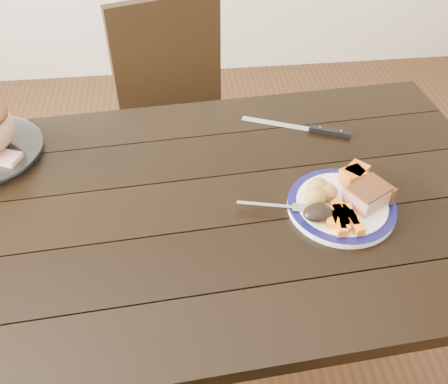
{
  "coord_description": "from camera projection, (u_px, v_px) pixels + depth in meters",
  "views": [
    {
      "loc": [
        -0.02,
        -0.88,
        1.6
      ],
      "look_at": [
        0.08,
        -0.02,
        0.8
      ],
      "focal_mm": 40.0,
      "sensor_mm": 36.0,
      "label": 1
    }
  ],
  "objects": [
    {
      "name": "ground",
      "position": [
        200.0,
        359.0,
        1.73
      ],
      "size": [
        4.0,
        4.0,
        0.0
      ],
      "primitive_type": "plane",
      "color": "#472B16",
      "rests_on": "ground"
    },
    {
      "name": "dining_table",
      "position": [
        192.0,
        230.0,
        1.28
      ],
      "size": [
        1.66,
        1.01,
        0.75
      ],
      "rotation": [
        0.0,
        0.0,
        0.07
      ],
      "color": "black",
      "rests_on": "ground"
    },
    {
      "name": "chair_far",
      "position": [
        180.0,
        114.0,
        1.91
      ],
      "size": [
        0.53,
        0.54,
        0.93
      ],
      "rotation": [
        0.0,
        0.0,
        3.45
      ],
      "color": "black",
      "rests_on": "ground"
    },
    {
      "name": "dinner_plate",
      "position": [
        341.0,
        206.0,
        1.2
      ],
      "size": [
        0.26,
        0.26,
        0.02
      ],
      "primitive_type": "cylinder",
      "color": "white",
      "rests_on": "dining_table"
    },
    {
      "name": "plate_rim",
      "position": [
        342.0,
        204.0,
        1.2
      ],
      "size": [
        0.26,
        0.26,
        0.02
      ],
      "primitive_type": "torus",
      "color": "#0F0D45",
      "rests_on": "dinner_plate"
    },
    {
      "name": "pork_slice",
      "position": [
        368.0,
        196.0,
        1.18
      ],
      "size": [
        0.12,
        0.11,
        0.04
      ],
      "primitive_type": "cube",
      "rotation": [
        0.0,
        0.0,
        0.53
      ],
      "color": "tan",
      "rests_on": "dinner_plate"
    },
    {
      "name": "roasted_potatoes",
      "position": [
        320.0,
        192.0,
        1.19
      ],
      "size": [
        0.08,
        0.08,
        0.05
      ],
      "color": "gold",
      "rests_on": "dinner_plate"
    },
    {
      "name": "carrot_batons",
      "position": [
        343.0,
        218.0,
        1.14
      ],
      "size": [
        0.08,
        0.11,
        0.02
      ],
      "color": "orange",
      "rests_on": "dinner_plate"
    },
    {
      "name": "pumpkin_wedges",
      "position": [
        354.0,
        175.0,
        1.24
      ],
      "size": [
        0.08,
        0.08,
        0.04
      ],
      "color": "orange",
      "rests_on": "dinner_plate"
    },
    {
      "name": "dark_mushroom",
      "position": [
        318.0,
        213.0,
        1.15
      ],
      "size": [
        0.07,
        0.05,
        0.03
      ],
      "primitive_type": "ellipsoid",
      "color": "black",
      "rests_on": "dinner_plate"
    },
    {
      "name": "fork",
      "position": [
        280.0,
        207.0,
        1.18
      ],
      "size": [
        0.18,
        0.06,
        0.0
      ],
      "rotation": [
        0.0,
        0.0,
        -0.23
      ],
      "color": "silver",
      "rests_on": "dinner_plate"
    },
    {
      "name": "cut_slice",
      "position": [
        6.0,
        159.0,
        1.31
      ],
      "size": [
        0.09,
        0.08,
        0.02
      ],
      "primitive_type": "cube",
      "rotation": [
        0.0,
        0.0,
        -0.39
      ],
      "color": "tan",
      "rests_on": "serving_platter"
    },
    {
      "name": "carving_knife",
      "position": [
        316.0,
        129.0,
        1.44
      ],
      "size": [
        0.3,
        0.14,
        0.01
      ],
      "rotation": [
        0.0,
        0.0,
        -0.4
      ],
      "color": "silver",
      "rests_on": "dining_table"
    }
  ]
}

